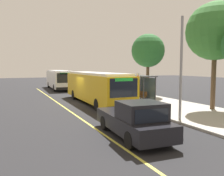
# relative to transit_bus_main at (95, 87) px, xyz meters

# --- Properties ---
(ground_plane) EXTENTS (120.00, 120.00, 0.00)m
(ground_plane) POSITION_rel_transit_bus_main_xyz_m (-0.83, -1.01, -1.62)
(ground_plane) COLOR #232326
(sidewalk_curb) EXTENTS (44.00, 6.40, 0.15)m
(sidewalk_curb) POSITION_rel_transit_bus_main_xyz_m (-0.83, 4.99, -1.54)
(sidewalk_curb) COLOR #A8A399
(sidewalk_curb) RESTS_ON ground_plane
(lane_stripe_center) EXTENTS (36.00, 0.14, 0.01)m
(lane_stripe_center) POSITION_rel_transit_bus_main_xyz_m (-0.83, -3.21, -1.61)
(lane_stripe_center) COLOR #E0D64C
(lane_stripe_center) RESTS_ON ground_plane
(transit_bus_main) EXTENTS (12.26, 2.78, 2.95)m
(transit_bus_main) POSITION_rel_transit_bus_main_xyz_m (0.00, 0.00, 0.00)
(transit_bus_main) COLOR gold
(transit_bus_main) RESTS_ON ground_plane
(transit_bus_second) EXTENTS (10.71, 3.00, 2.95)m
(transit_bus_second) POSITION_rel_transit_bus_main_xyz_m (-16.28, -0.13, -0.00)
(transit_bus_second) COLOR white
(transit_bus_second) RESTS_ON ground_plane
(pickup_truck) EXTENTS (5.51, 2.33, 1.85)m
(pickup_truck) POSITION_rel_transit_bus_main_xyz_m (10.89, -2.03, -0.76)
(pickup_truck) COLOR black
(pickup_truck) RESTS_ON ground_plane
(bus_shelter) EXTENTS (2.90, 1.60, 2.48)m
(bus_shelter) POSITION_rel_transit_bus_main_xyz_m (1.28, 4.41, 0.30)
(bus_shelter) COLOR #333338
(bus_shelter) RESTS_ON sidewalk_curb
(waiting_bench) EXTENTS (1.60, 0.48, 0.95)m
(waiting_bench) POSITION_rel_transit_bus_main_xyz_m (1.19, 4.30, -0.99)
(waiting_bench) COLOR brown
(waiting_bench) RESTS_ON sidewalk_curb
(route_sign_post) EXTENTS (0.44, 0.08, 2.80)m
(route_sign_post) POSITION_rel_transit_bus_main_xyz_m (3.92, 2.33, 0.34)
(route_sign_post) COLOR #333338
(route_sign_post) RESTS_ON sidewalk_curb
(pedestrian_commuter) EXTENTS (0.24, 0.40, 1.69)m
(pedestrian_commuter) POSITION_rel_transit_bus_main_xyz_m (0.40, 3.16, -0.50)
(pedestrian_commuter) COLOR #282D47
(pedestrian_commuter) RESTS_ON sidewalk_curb
(street_tree_upstreet) EXTENTS (4.46, 4.46, 8.28)m
(street_tree_upstreet) POSITION_rel_transit_bus_main_xyz_m (7.33, 7.12, 4.56)
(street_tree_upstreet) COLOR brown
(street_tree_upstreet) RESTS_ON sidewalk_curb
(street_tree_downstreet) EXTENTS (3.84, 3.84, 7.14)m
(street_tree_downstreet) POSITION_rel_transit_bus_main_xyz_m (-2.48, 7.44, 3.72)
(street_tree_downstreet) COLOR brown
(street_tree_downstreet) RESTS_ON sidewalk_curb
(utility_pole) EXTENTS (0.16, 0.16, 6.40)m
(utility_pole) POSITION_rel_transit_bus_main_xyz_m (9.23, 2.23, 1.73)
(utility_pole) COLOR gray
(utility_pole) RESTS_ON sidewalk_curb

